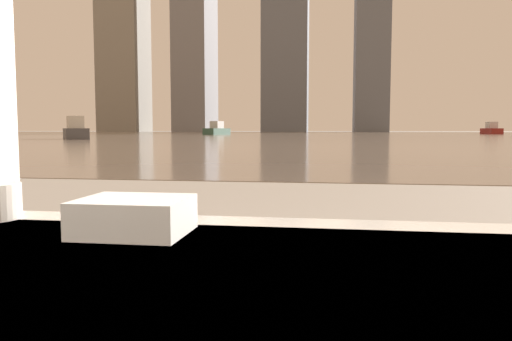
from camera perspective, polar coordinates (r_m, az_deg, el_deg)
towel_stack at (r=1.14m, az=-13.75°, el=-5.07°), size 0.23×0.20×0.08m
harbor_water at (r=62.19m, az=8.34°, el=4.05°), size 180.00×110.00×0.01m
harbor_boat_0 at (r=78.75m, az=25.31°, el=4.24°), size 1.87×4.72×1.74m
harbor_boat_1 at (r=64.32m, az=-4.49°, el=4.65°), size 2.76×4.85×1.72m
harbor_boat_4 at (r=39.35m, az=-19.92°, el=4.27°), size 3.75×4.65×1.70m
skyline_tower_0 at (r=130.36m, az=-14.90°, el=13.80°), size 10.12×11.02×42.99m
skyline_tower_3 at (r=119.96m, az=13.04°, el=13.67°), size 7.38×13.98×39.00m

